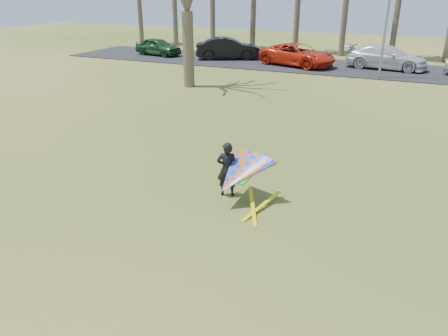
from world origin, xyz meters
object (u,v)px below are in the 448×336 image
at_px(streetlight, 392,4).
at_px(car_1, 228,48).
at_px(car_2, 297,55).
at_px(kite_flyer, 238,173).
at_px(car_3, 386,57).
at_px(car_0, 158,47).

relative_size(streetlight, car_1, 1.57).
height_order(car_2, kite_flyer, kite_flyer).
xyz_separation_m(car_1, kite_flyer, (10.11, -22.73, -0.06)).
height_order(car_1, car_3, car_1).
xyz_separation_m(streetlight, car_3, (-0.12, 3.56, -3.60)).
height_order(car_0, kite_flyer, kite_flyer).
xyz_separation_m(car_1, car_3, (11.92, 0.44, -0.04)).
bearing_deg(car_2, car_3, -59.86).
height_order(car_1, kite_flyer, kite_flyer).
relative_size(car_1, car_3, 0.92).
distance_m(car_0, car_2, 12.10).
bearing_deg(kite_flyer, streetlight, 84.37).
height_order(streetlight, kite_flyer, streetlight).
distance_m(car_2, car_3, 6.18).
relative_size(streetlight, kite_flyer, 3.35).
bearing_deg(car_2, car_1, 100.89).
bearing_deg(car_2, car_0, 107.07).
xyz_separation_m(car_3, kite_flyer, (-1.82, -23.17, -0.02)).
xyz_separation_m(car_0, car_2, (12.10, -0.33, 0.08)).
relative_size(car_3, kite_flyer, 2.31).
distance_m(streetlight, car_3, 5.07).
bearing_deg(car_1, car_2, -122.66).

